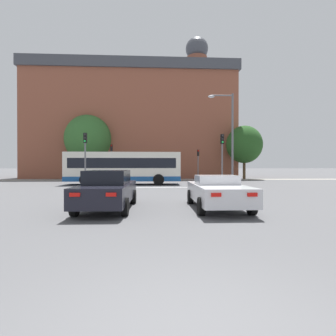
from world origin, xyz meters
name	(u,v)px	position (x,y,z in m)	size (l,w,h in m)	color
stop_line_strip	(158,187)	(0.00, 18.54, 0.00)	(8.52, 0.30, 0.01)	silver
far_pavement	(157,180)	(0.00, 30.56, 0.01)	(69.47, 2.50, 0.01)	gray
brick_civic_building	(135,124)	(-3.41, 40.12, 8.46)	(30.41, 14.40, 22.76)	brown
car_saloon_left	(108,189)	(-2.18, 8.02, 0.79)	(2.00, 4.86, 1.55)	black
car_roadster_right	(217,191)	(2.18, 7.93, 0.69)	(2.04, 4.67, 1.34)	silver
bus_crossing_lead	(124,167)	(-3.17, 22.16, 1.60)	(10.44, 2.75, 2.99)	silver
traffic_light_near_left	(85,151)	(-5.77, 18.45, 2.91)	(0.26, 0.31, 4.34)	slate
traffic_light_far_right	(198,159)	(5.20, 30.09, 2.57)	(0.26, 0.31, 3.79)	slate
traffic_light_near_right	(222,152)	(5.24, 18.64, 2.91)	(0.26, 0.31, 4.34)	slate
traffic_light_far_left	(111,156)	(-5.55, 29.91, 2.93)	(0.26, 0.31, 4.38)	slate
street_lamp_junction	(228,131)	(5.47, 17.71, 4.49)	(2.02, 0.36, 7.40)	slate
pedestrian_waiting	(171,172)	(1.88, 31.43, 0.96)	(0.46, 0.40, 1.65)	brown
pedestrian_walking_east	(118,172)	(-4.88, 30.93, 0.93)	(0.42, 0.26, 1.61)	black
tree_by_building	(84,145)	(-10.37, 35.57, 4.74)	(4.18, 4.18, 6.95)	#4C3823
tree_kerbside	(88,139)	(-9.13, 32.97, 5.35)	(6.09, 6.09, 8.55)	#4C3823
tree_distant	(244,144)	(11.53, 31.33, 4.56)	(4.68, 4.68, 7.03)	#4C3823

